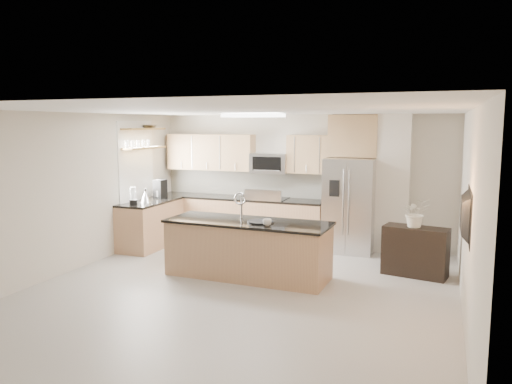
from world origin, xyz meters
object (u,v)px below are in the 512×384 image
at_px(bowl, 150,126).
at_px(microwave, 270,163).
at_px(refrigerator, 350,205).
at_px(cup, 267,222).
at_px(credenza, 415,251).
at_px(island, 248,249).
at_px(coffee_maker, 160,189).
at_px(platter, 260,222).
at_px(blender, 133,197).
at_px(range, 268,221).
at_px(kettle, 145,197).
at_px(television, 461,215).
at_px(flower_vase, 416,205).

bearing_deg(bowl, microwave, 20.70).
distance_m(refrigerator, cup, 2.55).
xyz_separation_m(credenza, cup, (-2.07, -1.24, 0.56)).
bearing_deg(island, coffee_maker, 150.40).
xyz_separation_m(refrigerator, coffee_maker, (-3.75, -0.62, 0.21)).
relative_size(refrigerator, island, 0.68).
bearing_deg(platter, refrigerator, 66.08).
bearing_deg(blender, cup, -15.89).
bearing_deg(bowl, coffee_maker, 22.13).
bearing_deg(platter, range, 106.62).
distance_m(island, coffee_maker, 3.05).
bearing_deg(credenza, bowl, -174.71).
bearing_deg(kettle, island, -20.28).
xyz_separation_m(range, cup, (0.86, -2.47, 0.48)).
bearing_deg(blender, television, -14.94).
xyz_separation_m(refrigerator, television, (1.85, -3.07, 0.46)).
height_order(credenza, bowl, bowl).
bearing_deg(kettle, coffee_maker, 96.25).
distance_m(island, flower_vase, 2.74).
bearing_deg(credenza, flower_vase, -105.13).
xyz_separation_m(coffee_maker, flower_vase, (5.01, -0.60, 0.05)).
relative_size(microwave, credenza, 0.77).
distance_m(microwave, credenza, 3.45).
relative_size(cup, coffee_maker, 0.36).
bearing_deg(flower_vase, cup, -149.62).
bearing_deg(refrigerator, kettle, -161.18).
bearing_deg(flower_vase, island, -158.82).
distance_m(refrigerator, coffee_maker, 3.81).
bearing_deg(flower_vase, blender, -175.74).
bearing_deg(credenza, coffee_maker, -175.59).
bearing_deg(bowl, cup, -29.24).
relative_size(refrigerator, flower_vase, 2.53).
bearing_deg(island, platter, -10.20).
bearing_deg(island, flower_vase, 23.00).
height_order(microwave, coffee_maker, microwave).
relative_size(microwave, cup, 5.68).
bearing_deg(microwave, blender, -139.78).
relative_size(platter, bowl, 1.22).
bearing_deg(cup, microwave, 108.31).
distance_m(blender, flower_vase, 5.00).
bearing_deg(refrigerator, television, -58.96).
bearing_deg(microwave, coffee_maker, -159.41).
bearing_deg(bowl, range, 17.88).
relative_size(microwave, platter, 1.84).
bearing_deg(island, microwave, 102.62).
bearing_deg(cup, coffee_maker, 148.59).
bearing_deg(cup, kettle, 158.02).
relative_size(range, coffee_maker, 3.06).
bearing_deg(coffee_maker, microwave, 20.59).
bearing_deg(credenza, microwave, 166.06).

